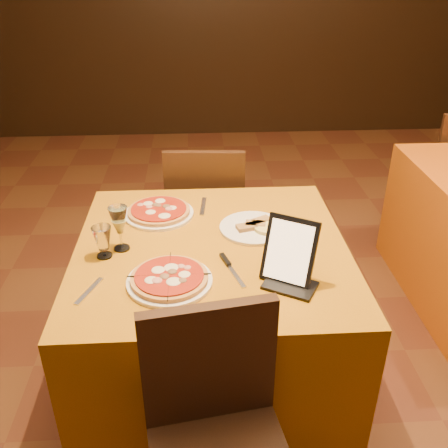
{
  "coord_description": "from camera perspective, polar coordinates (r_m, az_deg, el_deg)",
  "views": [
    {
      "loc": [
        -0.29,
        -1.87,
        1.81
      ],
      "look_at": [
        -0.19,
        -0.16,
        0.86
      ],
      "focal_mm": 40.0,
      "sensor_mm": 36.0,
      "label": 1
    }
  ],
  "objects": [
    {
      "name": "floor",
      "position": [
        2.62,
        4.11,
        -14.92
      ],
      "size": [
        6.0,
        7.0,
        0.01
      ],
      "primitive_type": "cube",
      "color": "#5E2D19",
      "rests_on": "ground"
    },
    {
      "name": "main_table",
      "position": [
        2.25,
        -1.33,
        -10.68
      ],
      "size": [
        1.1,
        1.1,
        0.75
      ],
      "primitive_type": "cube",
      "color": "#AA6A0A",
      "rests_on": "floor"
    },
    {
      "name": "chair_main_far",
      "position": [
        2.9,
        -2.0,
        1.17
      ],
      "size": [
        0.51,
        0.51,
        0.91
      ],
      "primitive_type": null,
      "rotation": [
        0.0,
        0.0,
        3.08
      ],
      "color": "black",
      "rests_on": "floor"
    },
    {
      "name": "pizza_near",
      "position": [
        1.81,
        -6.25,
        -6.31
      ],
      "size": [
        0.31,
        0.31,
        0.03
      ],
      "rotation": [
        0.0,
        0.0,
        -0.34
      ],
      "color": "white",
      "rests_on": "main_table"
    },
    {
      "name": "pizza_far",
      "position": [
        2.27,
        -7.45,
        1.34
      ],
      "size": [
        0.31,
        0.31,
        0.03
      ],
      "rotation": [
        0.0,
        0.0,
        -0.21
      ],
      "color": "white",
      "rests_on": "main_table"
    },
    {
      "name": "cutlet_dish",
      "position": [
        2.14,
        3.36,
        -0.3
      ],
      "size": [
        0.29,
        0.29,
        0.03
      ],
      "rotation": [
        0.0,
        0.0,
        -0.06
      ],
      "color": "white",
      "rests_on": "main_table"
    },
    {
      "name": "wine_glass",
      "position": [
        2.0,
        -11.84,
        -0.47
      ],
      "size": [
        0.1,
        0.1,
        0.19
      ],
      "primitive_type": null,
      "rotation": [
        0.0,
        0.0,
        -0.24
      ],
      "color": "#CFD579",
      "rests_on": "main_table"
    },
    {
      "name": "water_glass",
      "position": [
        1.98,
        -13.67,
        -2.02
      ],
      "size": [
        0.08,
        0.08,
        0.13
      ],
      "primitive_type": null,
      "rotation": [
        0.0,
        0.0,
        0.13
      ],
      "color": "white",
      "rests_on": "main_table"
    },
    {
      "name": "tablet",
      "position": [
        1.78,
        7.5,
        -3.06
      ],
      "size": [
        0.21,
        0.18,
        0.23
      ],
      "primitive_type": "cube",
      "rotation": [
        -0.35,
        0.0,
        -0.52
      ],
      "color": "black",
      "rests_on": "main_table"
    },
    {
      "name": "knife",
      "position": [
        1.86,
        1.1,
        -5.58
      ],
      "size": [
        0.08,
        0.2,
        0.01
      ],
      "primitive_type": "cube",
      "rotation": [
        0.0,
        0.0,
        1.88
      ],
      "color": "#B4B5BB",
      "rests_on": "main_table"
    },
    {
      "name": "fork_near",
      "position": [
        1.83,
        -15.15,
        -7.39
      ],
      "size": [
        0.08,
        0.16,
        0.01
      ],
      "primitive_type": "cube",
      "rotation": [
        0.0,
        0.0,
        1.18
      ],
      "color": "silver",
      "rests_on": "main_table"
    },
    {
      "name": "fork_far",
      "position": [
        2.33,
        -2.4,
        2.03
      ],
      "size": [
        0.04,
        0.18,
        0.01
      ],
      "primitive_type": "cube",
      "rotation": [
        0.0,
        0.0,
        1.48
      ],
      "color": "silver",
      "rests_on": "main_table"
    }
  ]
}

